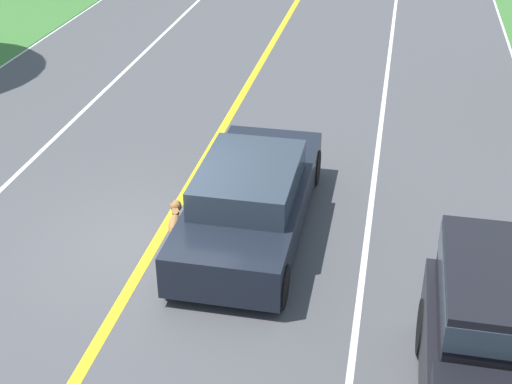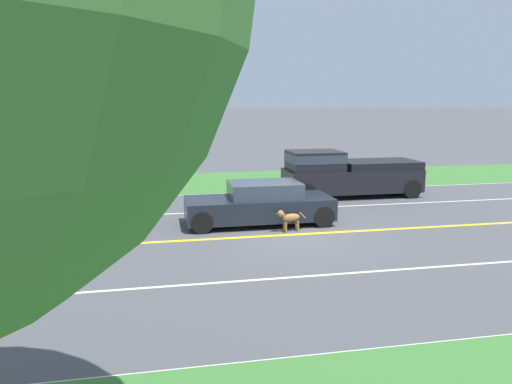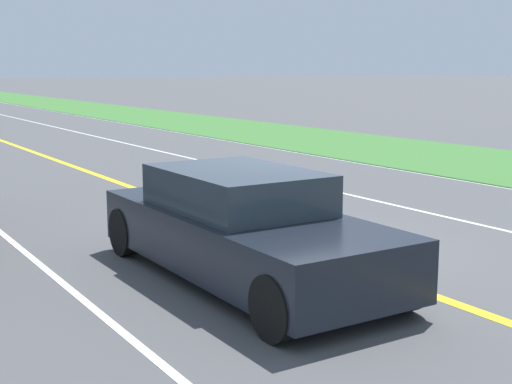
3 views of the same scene
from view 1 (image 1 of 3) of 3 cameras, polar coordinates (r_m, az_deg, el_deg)
ground_plane at (r=12.18m, az=-8.09°, el=-4.18°), size 400.00×400.00×0.00m
centre_divider_line at (r=12.17m, az=-8.09°, el=-4.17°), size 0.18×160.00×0.01m
lane_dash_same_dir at (r=11.61m, az=8.57°, el=-6.09°), size 0.10×160.00×0.01m
ego_car at (r=12.06m, az=-0.41°, el=-0.57°), size 1.86×4.72×1.37m
dog at (r=11.90m, az=-6.52°, el=-2.40°), size 0.34×1.03×0.72m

